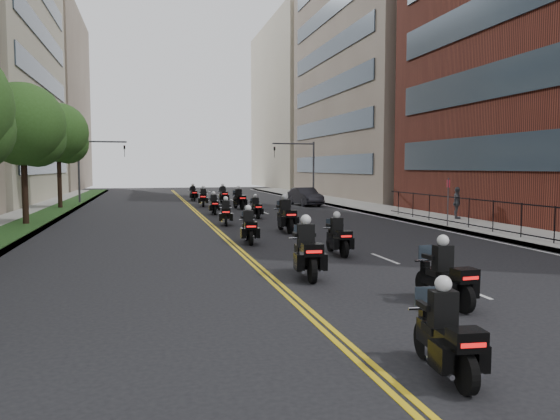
# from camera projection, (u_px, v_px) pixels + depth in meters

# --- Properties ---
(ground) EXTENTS (160.00, 160.00, 0.00)m
(ground) POSITION_uv_depth(u_px,v_px,m) (465.00, 369.00, 8.66)
(ground) COLOR black
(ground) RESTS_ON ground
(sidewalk_right) EXTENTS (4.00, 90.00, 0.15)m
(sidewalk_right) POSITION_uv_depth(u_px,v_px,m) (412.00, 215.00, 35.71)
(sidewalk_right) COLOR gray
(sidewalk_right) RESTS_ON ground
(sidewalk_left) EXTENTS (4.00, 90.00, 0.15)m
(sidewalk_left) POSITION_uv_depth(u_px,v_px,m) (14.00, 224.00, 30.03)
(sidewalk_left) COLOR gray
(sidewalk_left) RESTS_ON ground
(grass_strip) EXTENTS (2.00, 90.00, 0.04)m
(grass_strip) POSITION_uv_depth(u_px,v_px,m) (30.00, 222.00, 30.21)
(grass_strip) COLOR #163C16
(grass_strip) RESTS_ON sidewalk_left
(building_right_tan) EXTENTS (15.11, 28.00, 30.00)m
(building_right_tan) POSITION_uv_depth(u_px,v_px,m) (394.00, 58.00, 59.05)
(building_right_tan) COLOR #766656
(building_right_tan) RESTS_ON ground
(building_right_far) EXTENTS (15.00, 28.00, 26.00)m
(building_right_far) POSITION_uv_depth(u_px,v_px,m) (313.00, 107.00, 88.27)
(building_right_far) COLOR #ADA38C
(building_right_far) RESTS_ON ground
(building_left_far) EXTENTS (16.00, 28.00, 26.00)m
(building_left_far) POSITION_uv_depth(u_px,v_px,m) (22.00, 99.00, 77.98)
(building_left_far) COLOR #766656
(building_left_far) RESTS_ON ground
(iron_fence) EXTENTS (0.05, 28.00, 1.50)m
(iron_fence) POSITION_uv_depth(u_px,v_px,m) (537.00, 222.00, 22.81)
(iron_fence) COLOR black
(iron_fence) RESTS_ON sidewalk_right
(traffic_signal_right) EXTENTS (4.09, 0.20, 5.60)m
(traffic_signal_right) POSITION_uv_depth(u_px,v_px,m) (304.00, 162.00, 51.30)
(traffic_signal_right) COLOR #3F3F44
(traffic_signal_right) RESTS_ON ground
(traffic_signal_left) EXTENTS (4.09, 0.20, 5.60)m
(traffic_signal_left) POSITION_uv_depth(u_px,v_px,m) (90.00, 161.00, 46.79)
(traffic_signal_left) COLOR #3F3F44
(traffic_signal_left) RESTS_ON ground
(motorcycle_0) EXTENTS (0.58, 2.09, 1.54)m
(motorcycle_0) POSITION_uv_depth(u_px,v_px,m) (446.00, 338.00, 8.30)
(motorcycle_0) COLOR black
(motorcycle_0) RESTS_ON ground
(motorcycle_1) EXTENTS (0.57, 2.22, 1.64)m
(motorcycle_1) POSITION_uv_depth(u_px,v_px,m) (446.00, 278.00, 12.59)
(motorcycle_1) COLOR black
(motorcycle_1) RESTS_ON ground
(motorcycle_2) EXTENTS (0.67, 2.48, 1.83)m
(motorcycle_2) POSITION_uv_depth(u_px,v_px,m) (307.00, 253.00, 15.78)
(motorcycle_2) COLOR black
(motorcycle_2) RESTS_ON ground
(motorcycle_3) EXTENTS (0.49, 2.16, 1.59)m
(motorcycle_3) POSITION_uv_depth(u_px,v_px,m) (338.00, 238.00, 19.88)
(motorcycle_3) COLOR black
(motorcycle_3) RESTS_ON ground
(motorcycle_4) EXTENTS (0.54, 2.20, 1.62)m
(motorcycle_4) POSITION_uv_depth(u_px,v_px,m) (249.00, 228.00, 22.92)
(motorcycle_4) COLOR black
(motorcycle_4) RESTS_ON ground
(motorcycle_5) EXTENTS (0.59, 2.55, 1.89)m
(motorcycle_5) POSITION_uv_depth(u_px,v_px,m) (286.00, 217.00, 26.93)
(motorcycle_5) COLOR black
(motorcycle_5) RESTS_ON ground
(motorcycle_6) EXTENTS (0.65, 2.15, 1.59)m
(motorcycle_6) POSITION_uv_depth(u_px,v_px,m) (226.00, 214.00, 30.21)
(motorcycle_6) COLOR black
(motorcycle_6) RESTS_ON ground
(motorcycle_7) EXTENTS (0.47, 2.06, 1.52)m
(motorcycle_7) POSITION_uv_depth(u_px,v_px,m) (256.00, 209.00, 34.35)
(motorcycle_7) COLOR black
(motorcycle_7) RESTS_ON ground
(motorcycle_8) EXTENTS (0.49, 2.11, 1.56)m
(motorcycle_8) POSITION_uv_depth(u_px,v_px,m) (214.00, 205.00, 37.20)
(motorcycle_8) COLOR black
(motorcycle_8) RESTS_ON ground
(motorcycle_9) EXTENTS (0.73, 2.41, 1.78)m
(motorcycle_9) POSITION_uv_depth(u_px,v_px,m) (239.00, 200.00, 41.79)
(motorcycle_9) COLOR black
(motorcycle_9) RESTS_ON ground
(motorcycle_10) EXTENTS (0.68, 2.31, 1.71)m
(motorcycle_10) POSITION_uv_depth(u_px,v_px,m) (203.00, 198.00, 44.55)
(motorcycle_10) COLOR black
(motorcycle_10) RESTS_ON ground
(motorcycle_11) EXTENTS (0.56, 2.39, 1.77)m
(motorcycle_11) POSITION_uv_depth(u_px,v_px,m) (223.00, 195.00, 48.70)
(motorcycle_11) COLOR black
(motorcycle_11) RESTS_ON ground
(motorcycle_12) EXTENTS (0.58, 2.24, 1.66)m
(motorcycle_12) POSITION_uv_depth(u_px,v_px,m) (193.00, 194.00, 51.94)
(motorcycle_12) COLOR black
(motorcycle_12) RESTS_ON ground
(parked_sedan) EXTENTS (2.03, 4.68, 1.50)m
(parked_sedan) POSITION_uv_depth(u_px,v_px,m) (305.00, 197.00, 45.68)
(parked_sedan) COLOR black
(parked_sedan) RESTS_ON ground
(pedestrian_c) EXTENTS (0.94, 1.19, 1.89)m
(pedestrian_c) POSITION_uv_depth(u_px,v_px,m) (457.00, 203.00, 32.25)
(pedestrian_c) COLOR #45474D
(pedestrian_c) RESTS_ON sidewalk_right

